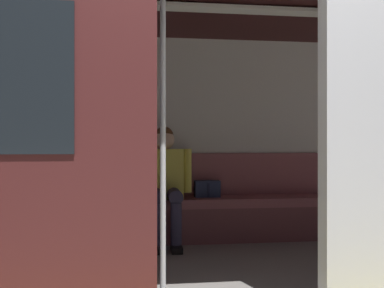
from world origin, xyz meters
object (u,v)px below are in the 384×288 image
Objects in this scene: person_seated at (165,177)px; train_car at (199,83)px; bench_seat at (190,208)px; book at (129,198)px; handbag at (207,189)px; grab_pole_door at (163,134)px.

train_car is at bearing 102.48° from person_seated.
book is (0.61, -0.02, 0.12)m from bench_seat.
grab_pole_door is at bearing 72.30° from handbag.
person_seated is at bearing 11.47° from bench_seat.
train_car is 29.09× the size of book.
handbag is at bearing 151.39° from book.
bench_seat is (-0.06, -0.98, -1.14)m from train_car.
person_seated is 0.49m from handbag.
train_car reaches higher than book.
train_car reaches higher than person_seated.
person_seated reaches higher than book.
person_seated is (0.20, -0.92, -0.81)m from train_car.
bench_seat is 0.62m from book.
book reaches higher than bench_seat.
train_car is at bearing -113.34° from grab_pole_door.
person_seated reaches higher than handbag.
train_car is at bearing 86.31° from book.
grab_pole_door reaches higher than person_seated.
handbag reaches higher than bench_seat.
train_car is 24.62× the size of handbag.
person_seated is (0.26, 0.05, 0.33)m from bench_seat.
train_car is 1.53m from book.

